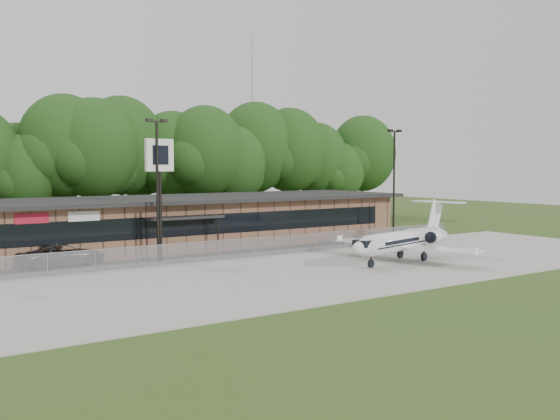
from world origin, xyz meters
TOP-DOWN VIEW (x-y plane):
  - ground at (0.00, 0.00)m, footprint 160.00×160.00m
  - apron at (0.00, 8.00)m, footprint 64.00×18.00m
  - parking_lot at (0.00, 19.50)m, footprint 50.00×9.00m
  - terminal at (-0.00, 23.94)m, footprint 41.00×11.65m
  - fence at (0.00, 15.00)m, footprint 46.00×0.04m
  - treeline at (0.00, 42.00)m, footprint 72.00×12.00m
  - radio_mast at (22.00, 48.00)m, footprint 0.20×0.20m
  - light_pole_mid at (-5.00, 16.50)m, footprint 1.55×0.30m
  - light_pole_right at (18.00, 16.50)m, footprint 1.55×0.30m
  - business_jet at (9.78, 6.96)m, footprint 12.66×11.39m
  - suv at (-11.16, 18.76)m, footprint 6.16×3.37m
  - pole_sign at (-4.70, 16.79)m, footprint 2.32×0.78m

SIDE VIEW (x-z plane):
  - ground at x=0.00m, z-range 0.00..0.00m
  - parking_lot at x=0.00m, z-range 0.00..0.06m
  - apron at x=0.00m, z-range 0.00..0.08m
  - fence at x=0.00m, z-range 0.02..1.54m
  - suv at x=-11.16m, z-range 0.00..1.64m
  - business_jet at x=9.78m, z-range -0.61..3.68m
  - terminal at x=0.00m, z-range 0.03..4.33m
  - light_pole_mid at x=-5.00m, z-range 0.86..11.09m
  - light_pole_right at x=18.00m, z-range 0.86..11.09m
  - pole_sign at x=-4.70m, z-range 2.35..11.20m
  - treeline at x=0.00m, z-range 0.00..15.00m
  - radio_mast at x=22.00m, z-range 0.00..25.00m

